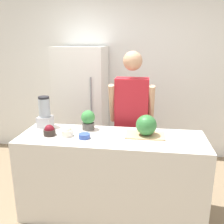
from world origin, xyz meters
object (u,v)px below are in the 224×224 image
object	(u,v)px
refrigerator	(82,105)
bowl_small_blue	(84,136)
blender	(45,113)
person	(131,121)
bowl_cream	(67,132)
bowl_cherries	(49,131)
potted_plant	(88,120)
watermelon	(146,125)

from	to	relation	value
refrigerator	bowl_small_blue	xyz separation A→B (m)	(0.38, -1.36, 0.04)
blender	person	bearing A→B (deg)	21.12
bowl_small_blue	bowl_cream	bearing A→B (deg)	168.53
bowl_cream	blender	size ratio (longest dim) A/B	0.34
bowl_cherries	bowl_cream	world-z (taller)	bowl_cherries
bowl_small_blue	blender	size ratio (longest dim) A/B	0.33
bowl_small_blue	person	bearing A→B (deg)	56.78
bowl_cherries	bowl_cream	distance (m)	0.19
bowl_cherries	bowl_cream	bearing A→B (deg)	1.79
refrigerator	potted_plant	bearing A→B (deg)	-72.01
person	watermelon	bearing A→B (deg)	-70.21
bowl_cream	bowl_small_blue	bearing A→B (deg)	-11.47
person	bowl_cherries	xyz separation A→B (m)	(-0.80, -0.62, 0.05)
refrigerator	bowl_cherries	xyz separation A→B (m)	(0.00, -1.33, 0.06)
bowl_cherries	potted_plant	world-z (taller)	potted_plant
bowl_cherries	bowl_small_blue	distance (m)	0.38
blender	potted_plant	bearing A→B (deg)	-2.20
person	bowl_cherries	world-z (taller)	person
person	bowl_cream	size ratio (longest dim) A/B	14.69
bowl_small_blue	watermelon	bearing A→B (deg)	13.34
refrigerator	bowl_small_blue	world-z (taller)	refrigerator
potted_plant	refrigerator	bearing A→B (deg)	107.99
bowl_cream	blender	xyz separation A→B (m)	(-0.33, 0.25, 0.11)
refrigerator	blender	bearing A→B (deg)	-97.54
watermelon	blender	size ratio (longest dim) A/B	0.60
refrigerator	potted_plant	distance (m)	1.16
refrigerator	bowl_cherries	world-z (taller)	refrigerator
blender	refrigerator	bearing A→B (deg)	82.46
bowl_small_blue	potted_plant	world-z (taller)	potted_plant
person	bowl_cream	distance (m)	0.87
refrigerator	bowl_cherries	distance (m)	1.33
refrigerator	bowl_cream	distance (m)	1.34
person	bowl_small_blue	world-z (taller)	person
refrigerator	blender	size ratio (longest dim) A/B	5.03
watermelon	potted_plant	world-z (taller)	watermelon
refrigerator	person	world-z (taller)	refrigerator
person	blender	distance (m)	1.03
refrigerator	potted_plant	xyz separation A→B (m)	(0.36, -1.10, 0.13)
blender	watermelon	bearing A→B (deg)	-7.05
watermelon	potted_plant	size ratio (longest dim) A/B	0.98
bowl_small_blue	potted_plant	size ratio (longest dim) A/B	0.53
bowl_small_blue	blender	distance (m)	0.61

